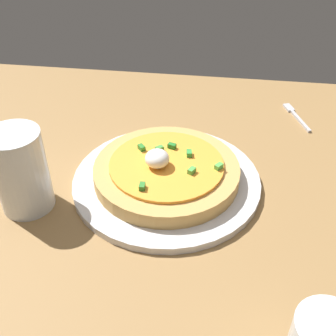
# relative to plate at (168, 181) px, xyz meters

# --- Properties ---
(dining_table) EXTENTS (1.14, 0.89, 0.03)m
(dining_table) POSITION_rel_plate_xyz_m (-0.07, 0.04, -0.02)
(dining_table) COLOR olive
(dining_table) RESTS_ON ground
(plate) EXTENTS (0.30, 0.30, 0.01)m
(plate) POSITION_rel_plate_xyz_m (0.00, 0.00, 0.00)
(plate) COLOR silver
(plate) RESTS_ON dining_table
(pizza) EXTENTS (0.23, 0.23, 0.06)m
(pizza) POSITION_rel_plate_xyz_m (0.00, 0.00, 0.02)
(pizza) COLOR tan
(pizza) RESTS_ON plate
(cup_far) EXTENTS (0.08, 0.08, 0.13)m
(cup_far) POSITION_rel_plate_xyz_m (0.20, 0.08, 0.05)
(cup_far) COLOR silver
(cup_far) RESTS_ON dining_table
(fork) EXTENTS (0.05, 0.10, 0.01)m
(fork) POSITION_rel_plate_xyz_m (-0.22, -0.24, -0.00)
(fork) COLOR #B7B7BC
(fork) RESTS_ON dining_table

